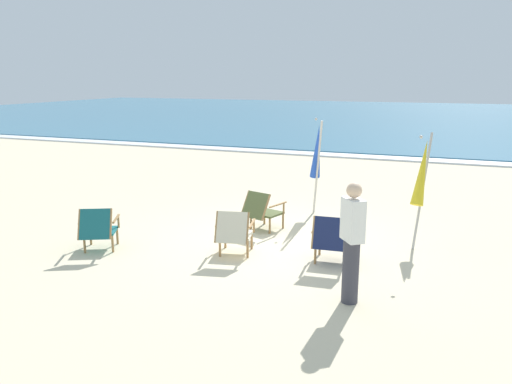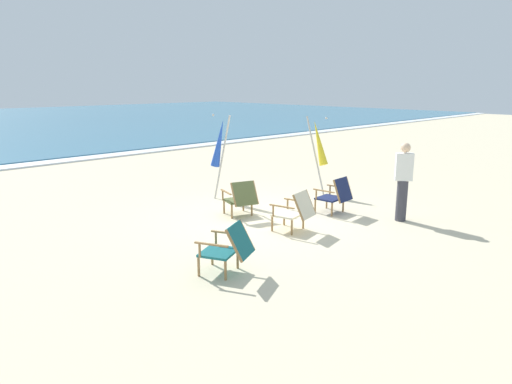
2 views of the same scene
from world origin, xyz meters
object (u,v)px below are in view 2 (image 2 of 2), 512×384
at_px(beach_chair_mid_center, 295,210).
at_px(umbrella_furled_blue, 219,144).
at_px(beach_chair_back_left, 228,247).
at_px(person_near_chairs, 403,181).
at_px(beach_chair_front_left, 336,194).
at_px(umbrella_furled_yellow, 319,144).
at_px(beach_chair_front_right, 241,197).

height_order(beach_chair_mid_center, umbrella_furled_blue, umbrella_furled_blue).
xyz_separation_m(beach_chair_back_left, person_near_chairs, (4.38, -0.42, 0.41)).
bearing_deg(person_near_chairs, beach_chair_front_left, 113.28).
xyz_separation_m(beach_chair_mid_center, umbrella_furled_yellow, (2.82, 1.68, 0.88)).
height_order(beach_chair_mid_center, person_near_chairs, person_near_chairs).
height_order(beach_chair_front_right, beach_chair_mid_center, beach_chair_mid_center).
distance_m(beach_chair_back_left, umbrella_furled_yellow, 5.64).
xyz_separation_m(umbrella_furled_yellow, person_near_chairs, (-0.69, -2.74, -0.46)).
xyz_separation_m(beach_chair_front_right, umbrella_furled_yellow, (2.88, 0.20, 0.88)).
bearing_deg(umbrella_furled_blue, beach_chair_front_right, -114.33).
relative_size(beach_chair_front_right, beach_chair_mid_center, 1.07).
xyz_separation_m(beach_chair_front_left, person_near_chairs, (0.55, -1.27, 0.41)).
relative_size(umbrella_furled_yellow, person_near_chairs, 1.22).
distance_m(beach_chair_mid_center, umbrella_furled_blue, 3.20).
bearing_deg(beach_chair_back_left, beach_chair_mid_center, 15.83).
xyz_separation_m(beach_chair_front_right, umbrella_furled_blue, (0.68, 1.51, 0.94)).
distance_m(beach_chair_front_left, person_near_chairs, 1.44).
bearing_deg(umbrella_furled_blue, beach_chair_front_left, -70.97).
bearing_deg(beach_chair_front_right, umbrella_furled_blue, 65.67).
bearing_deg(beach_chair_front_right, beach_chair_back_left, -135.85).
relative_size(umbrella_furled_blue, person_near_chairs, 1.28).
relative_size(beach_chair_back_left, umbrella_furled_blue, 0.44).
xyz_separation_m(beach_chair_back_left, umbrella_furled_blue, (2.87, 3.64, 0.94)).
bearing_deg(person_near_chairs, beach_chair_mid_center, 153.64).
bearing_deg(umbrella_furled_yellow, umbrella_furled_blue, 149.08).
bearing_deg(umbrella_furled_blue, person_near_chairs, -69.61).
distance_m(beach_chair_back_left, person_near_chairs, 4.42).
height_order(beach_chair_mid_center, beach_chair_back_left, beach_chair_mid_center).
relative_size(beach_chair_mid_center, umbrella_furled_yellow, 0.42).
height_order(beach_chair_front_left, beach_chair_front_right, beach_chair_front_left).
relative_size(beach_chair_front_left, person_near_chairs, 0.50).
distance_m(beach_chair_back_left, umbrella_furled_blue, 4.73).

